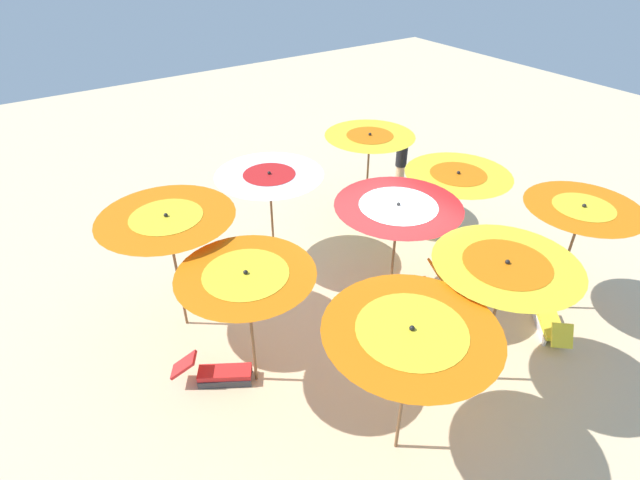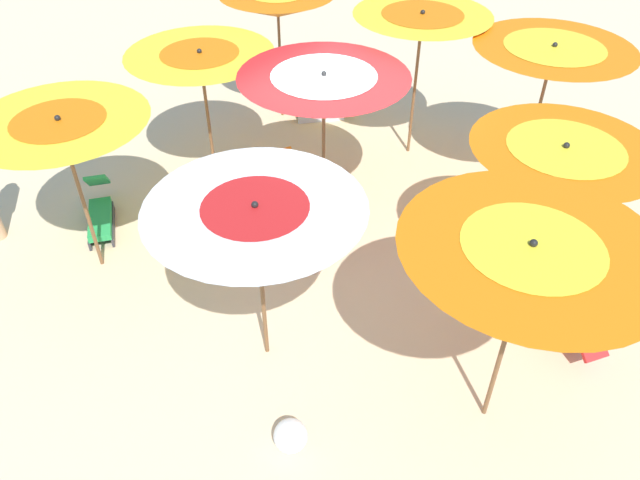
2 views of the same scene
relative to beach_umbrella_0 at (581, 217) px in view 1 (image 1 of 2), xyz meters
name	(u,v)px [view 1 (image 1 of 2)]	position (x,y,z in m)	size (l,w,h in m)	color
ground	(371,310)	(-3.01, 1.96, -2.12)	(36.05, 36.05, 0.04)	beige
beach_umbrella_0	(581,217)	(0.00, 0.00, 0.00)	(2.02, 2.02, 2.36)	brown
beach_umbrella_1	(457,181)	(-0.60, 2.33, -0.10)	(2.16, 2.16, 2.22)	brown
beach_umbrella_2	(369,143)	(-0.91, 4.79, -0.07)	(2.11, 2.11, 2.29)	brown
beach_umbrella_3	(505,272)	(-2.60, -0.42, 0.16)	(2.13, 2.13, 2.47)	brown
beach_umbrella_4	(397,215)	(-2.57, 1.93, -0.07)	(2.30, 2.30, 2.30)	brown
beach_umbrella_5	(270,182)	(-3.76, 4.48, -0.14)	(2.23, 2.23, 2.21)	brown
beach_umbrella_6	(410,339)	(-4.61, -0.61, 0.08)	(2.24, 2.24, 2.41)	brown
beach_umbrella_7	(247,284)	(-5.72, 1.67, -0.06)	(2.07, 2.07, 2.30)	brown
beach_umbrella_8	(168,226)	(-6.18, 3.63, 0.09)	(2.30, 2.30, 2.44)	brown
lounger_0	(552,326)	(-0.68, -0.45, -1.90)	(1.04, 1.12, 0.61)	silver
lounger_1	(412,284)	(-1.98, 1.90, -1.89)	(1.25, 0.69, 0.70)	silver
lounger_2	(401,211)	(-0.18, 4.25, -1.89)	(1.31, 1.08, 0.63)	#333338
lounger_3	(217,372)	(-6.27, 1.99, -1.89)	(1.29, 0.95, 0.60)	#333338
beachgoer_0	(401,162)	(0.76, 5.40, -1.22)	(0.30, 0.30, 1.69)	#D8A87F
beach_ball	(216,252)	(-4.82, 5.26, -1.92)	(0.36, 0.36, 0.36)	white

